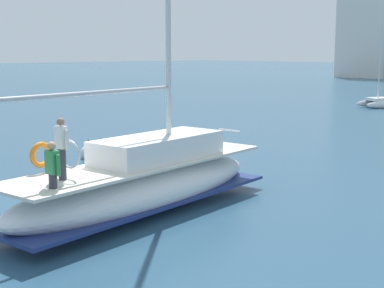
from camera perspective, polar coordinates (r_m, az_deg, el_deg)
ground_plane at (r=17.54m, az=-11.13°, el=-6.36°), size 400.00×400.00×0.00m
main_sailboat at (r=16.77m, az=-4.82°, el=-3.72°), size 3.71×9.84×13.61m
moored_catamaran at (r=50.32m, az=18.34°, el=4.06°), size 3.22×4.19×6.87m
mooring_buoy at (r=25.55m, az=-10.30°, el=-0.90°), size 0.74×0.74×0.97m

